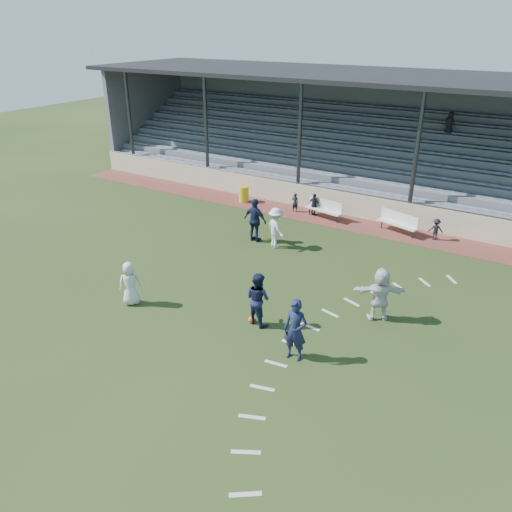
% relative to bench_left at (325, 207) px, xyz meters
% --- Properties ---
extents(ground, '(90.00, 90.00, 0.00)m').
position_rel_bench_left_xyz_m(ground, '(0.88, -10.51, -0.58)').
color(ground, '#263716').
rests_on(ground, ground).
extents(cinder_track, '(34.00, 2.00, 0.02)m').
position_rel_bench_left_xyz_m(cinder_track, '(0.88, -0.01, -0.57)').
color(cinder_track, brown).
rests_on(cinder_track, ground).
extents(retaining_wall, '(34.00, 0.18, 1.20)m').
position_rel_bench_left_xyz_m(retaining_wall, '(0.88, 1.04, 0.02)').
color(retaining_wall, beige).
rests_on(retaining_wall, ground).
extents(bench_left, '(2.04, 0.83, 0.95)m').
position_rel_bench_left_xyz_m(bench_left, '(0.00, 0.00, 0.00)').
color(bench_left, silver).
rests_on(bench_left, cinder_track).
extents(bench_right, '(2.03, 1.03, 0.95)m').
position_rel_bench_left_xyz_m(bench_right, '(3.74, 0.08, 0.00)').
color(bench_right, silver).
rests_on(bench_right, cinder_track).
extents(trash_bin, '(0.54, 0.54, 0.86)m').
position_rel_bench_left_xyz_m(trash_bin, '(-4.84, -0.00, -0.13)').
color(trash_bin, gold).
rests_on(trash_bin, cinder_track).
extents(football, '(0.23, 0.23, 0.23)m').
position_rel_bench_left_xyz_m(football, '(2.03, -10.15, -0.47)').
color(football, '#EB520D').
rests_on(football, ground).
extents(player_white_lead, '(0.92, 0.90, 1.59)m').
position_rel_bench_left_xyz_m(player_white_lead, '(-2.23, -11.30, 0.21)').
color(player_white_lead, silver).
rests_on(player_white_lead, ground).
extents(player_navy_lead, '(0.75, 0.53, 1.93)m').
position_rel_bench_left_xyz_m(player_navy_lead, '(4.12, -11.09, 0.38)').
color(player_navy_lead, '#151B3C').
rests_on(player_navy_lead, ground).
extents(player_navy_mid, '(1.02, 0.88, 1.82)m').
position_rel_bench_left_xyz_m(player_navy_mid, '(2.21, -10.04, 0.33)').
color(player_navy_mid, '#151B3C').
rests_on(player_navy_mid, ground).
extents(player_white_wing, '(1.35, 1.16, 1.81)m').
position_rel_bench_left_xyz_m(player_white_wing, '(-0.34, -4.37, 0.32)').
color(player_white_wing, silver).
rests_on(player_white_wing, ground).
extents(player_navy_wing, '(1.20, 0.58, 2.00)m').
position_rel_bench_left_xyz_m(player_navy_wing, '(-1.45, -4.29, 0.41)').
color(player_navy_wing, '#151B3C').
rests_on(player_navy_wing, ground).
extents(player_white_back, '(1.78, 1.31, 1.86)m').
position_rel_bench_left_xyz_m(player_white_back, '(5.49, -7.70, 0.35)').
color(player_white_back, silver).
rests_on(player_white_back, ground).
extents(sub_left_near, '(0.38, 0.26, 1.00)m').
position_rel_bench_left_xyz_m(sub_left_near, '(-1.70, 0.06, -0.06)').
color(sub_left_near, black).
rests_on(sub_left_near, cinder_track).
extents(sub_left_far, '(0.71, 0.37, 1.15)m').
position_rel_bench_left_xyz_m(sub_left_far, '(-0.60, 0.06, 0.01)').
color(sub_left_far, black).
rests_on(sub_left_far, cinder_track).
extents(sub_right, '(0.73, 0.55, 1.00)m').
position_rel_bench_left_xyz_m(sub_right, '(5.46, 0.11, -0.06)').
color(sub_right, black).
rests_on(sub_right, cinder_track).
extents(grandstand, '(34.60, 9.00, 6.61)m').
position_rel_bench_left_xyz_m(grandstand, '(0.89, 5.75, 1.62)').
color(grandstand, slate).
rests_on(grandstand, ground).
extents(penalty_arc, '(3.89, 14.63, 0.01)m').
position_rel_bench_left_xyz_m(penalty_arc, '(5.00, -10.51, -0.58)').
color(penalty_arc, silver).
rests_on(penalty_arc, ground).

